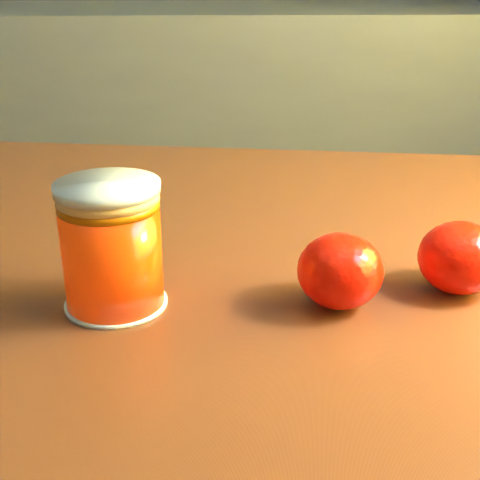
{
  "coord_description": "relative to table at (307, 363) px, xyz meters",
  "views": [
    {
      "loc": [
        0.78,
        -0.42,
        1.02
      ],
      "look_at": [
        0.79,
        0.03,
        0.83
      ],
      "focal_mm": 50.0,
      "sensor_mm": 36.0,
      "label": 1
    }
  ],
  "objects": [
    {
      "name": "table",
      "position": [
        0.0,
        0.0,
        0.0
      ],
      "size": [
        1.13,
        0.87,
        0.78
      ],
      "rotation": [
        0.0,
        0.0,
        -0.14
      ],
      "color": "brown",
      "rests_on": "ground"
    },
    {
      "name": "juice_glass",
      "position": [
        -0.16,
        -0.07,
        0.15
      ],
      "size": [
        0.07,
        0.07,
        0.09
      ],
      "rotation": [
        0.0,
        0.0,
        -0.36
      ],
      "color": "#FF3305",
      "rests_on": "table"
    },
    {
      "name": "orange_front",
      "position": [
        0.01,
        -0.07,
        0.13
      ],
      "size": [
        0.08,
        0.08,
        0.06
      ],
      "primitive_type": "ellipsoid",
      "rotation": [
        0.0,
        0.0,
        -0.32
      ],
      "color": "#F71704",
      "rests_on": "table"
    },
    {
      "name": "orange_back",
      "position": [
        0.11,
        -0.05,
        0.13
      ],
      "size": [
        0.07,
        0.07,
        0.06
      ],
      "primitive_type": "ellipsoid",
      "rotation": [
        0.0,
        0.0,
        0.2
      ],
      "color": "#F71704",
      "rests_on": "table"
    }
  ]
}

